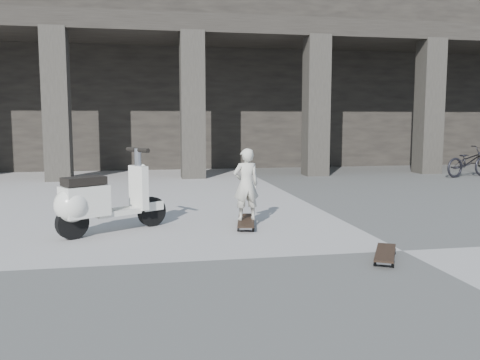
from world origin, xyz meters
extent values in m
plane|color=#4A4A47|center=(0.00, 0.00, 0.00)|extent=(90.00, 90.00, 0.00)
cube|color=black|center=(0.00, 14.00, 3.00)|extent=(28.00, 6.00, 6.00)
cube|color=black|center=(0.00, 9.60, 4.20)|extent=(28.00, 2.80, 0.50)
cube|color=#2D2B25|center=(-5.36, 8.50, 2.00)|extent=(0.65, 0.65, 4.00)
cube|color=#2D2B25|center=(-1.79, 8.50, 2.00)|extent=(0.65, 0.65, 4.00)
cube|color=#2D2B25|center=(1.79, 8.50, 2.00)|extent=(0.65, 0.65, 4.00)
cube|color=#2D2B25|center=(5.36, 8.50, 2.00)|extent=(0.65, 0.65, 4.00)
cube|color=black|center=(-1.61, 1.77, 0.09)|extent=(0.45, 1.06, 0.02)
cube|color=#B2B2B7|center=(-1.54, 2.13, 0.05)|extent=(0.22, 0.10, 0.03)
cube|color=#B2B2B7|center=(-1.69, 1.42, 0.05)|extent=(0.22, 0.10, 0.03)
cylinder|color=black|center=(-1.65, 2.15, 0.04)|extent=(0.05, 0.08, 0.08)
cylinder|color=black|center=(-1.43, 2.11, 0.04)|extent=(0.05, 0.08, 0.08)
cylinder|color=black|center=(-1.79, 1.44, 0.04)|extent=(0.05, 0.08, 0.08)
cylinder|color=black|center=(-1.58, 1.40, 0.04)|extent=(0.05, 0.08, 0.08)
cube|color=black|center=(-0.41, -0.35, 0.09)|extent=(0.59, 0.84, 0.02)
cube|color=#B2B2B7|center=(-0.27, -0.09, 0.05)|extent=(0.19, 0.14, 0.03)
cube|color=#B2B2B7|center=(-0.55, -0.61, 0.05)|extent=(0.19, 0.14, 0.03)
cylinder|color=black|center=(-0.35, -0.05, 0.04)|extent=(0.06, 0.08, 0.07)
cylinder|color=black|center=(-0.18, -0.14, 0.04)|extent=(0.06, 0.08, 0.07)
cylinder|color=black|center=(-0.63, -0.56, 0.04)|extent=(0.06, 0.08, 0.07)
cylinder|color=black|center=(-0.47, -0.65, 0.04)|extent=(0.06, 0.08, 0.07)
imported|color=#B9B5A7|center=(-1.61, 1.77, 0.64)|extent=(0.41, 0.29, 1.08)
cylinder|color=black|center=(-3.01, 2.08, 0.22)|extent=(0.43, 0.33, 0.44)
cylinder|color=black|center=(-4.08, 1.40, 0.22)|extent=(0.43, 0.33, 0.44)
cube|color=silver|center=(-3.52, 1.75, 0.29)|extent=(0.72, 0.60, 0.08)
cube|color=silver|center=(-3.92, 1.50, 0.50)|extent=(0.71, 0.63, 0.42)
sphere|color=silver|center=(-4.08, 1.40, 0.47)|extent=(0.47, 0.47, 0.47)
cube|color=black|center=(-3.92, 1.50, 0.78)|extent=(0.62, 0.54, 0.11)
cube|color=silver|center=(-3.20, 1.96, 0.61)|extent=(0.30, 0.38, 0.64)
cube|color=silver|center=(-3.01, 2.08, 0.31)|extent=(0.36, 0.31, 0.13)
cylinder|color=#B2B2B7|center=(-3.20, 1.96, 1.02)|extent=(0.14, 0.14, 0.33)
cylinder|color=black|center=(-3.20, 1.96, 1.17)|extent=(0.35, 0.50, 0.07)
sphere|color=white|center=(-3.15, 1.99, 0.89)|extent=(0.13, 0.13, 0.13)
imported|color=black|center=(5.94, 7.30, 0.44)|extent=(1.76, 1.02, 0.88)
camera|label=1|loc=(-3.09, -5.63, 1.59)|focal=38.00mm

